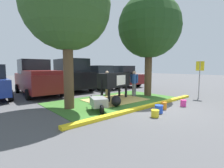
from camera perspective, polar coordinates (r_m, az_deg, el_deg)
The scene contains 20 objects.
ground_plane at distance 7.91m, azimuth 14.78°, elevation -7.87°, with size 80.00×80.00×0.00m, color #4C4C4F.
grass_island at distance 9.13m, azimuth 1.09°, elevation -5.79°, with size 7.07×4.02×0.02m, color #386B28.
curb_yellow at distance 7.69m, azimuth 12.05°, elevation -7.73°, with size 8.27×0.24×0.12m, color yellow.
hay_bedding at distance 9.24m, azimuth 1.23°, elevation -5.55°, with size 3.20×2.40×0.04m, color tan.
shade_tree_left at distance 7.86m, azimuth -15.66°, elevation 24.84°, with size 3.76×3.76×6.35m.
shade_tree_right at distance 11.16m, azimuth 12.94°, elevation 18.96°, with size 3.95×3.95×6.42m.
cow_holstein at distance 9.40m, azimuth 1.32°, elevation 1.38°, with size 3.09×1.19×1.57m.
calf_lying at distance 7.93m, azimuth 1.43°, elevation -5.88°, with size 1.12×1.18×0.48m.
person_handler at distance 10.52m, azimuth 7.78°, elevation 0.48°, with size 0.34×0.49×1.64m.
person_visitor_near at distance 10.65m, azimuth -1.72°, elevation 0.57°, with size 0.45×0.34×1.63m.
wheelbarrow at distance 6.88m, azimuth -4.69°, elevation -6.43°, with size 1.02×1.59×0.63m.
parking_sign at distance 11.06m, azimuth 28.49°, elevation 3.65°, with size 0.14×0.44×2.22m.
bucket_yellow at distance 6.35m, azimuth 14.92°, elevation -9.91°, with size 0.31×0.31×0.28m.
bucket_blue at distance 6.92m, azimuth 16.16°, elevation -8.42°, with size 0.34×0.34×0.33m.
bucket_orange at distance 7.58m, azimuth 17.79°, elevation -7.21°, with size 0.27×0.27×0.33m.
bucket_pink at distance 8.46m, azimuth 23.80°, elevation -6.13°, with size 0.28×0.28×0.32m.
pickup_truck_maroon at distance 12.27m, azimuth -24.77°, elevation 1.86°, with size 2.38×5.48×2.42m.
suv_black at distance 13.41m, azimuth -14.22°, elevation 3.17°, with size 2.26×4.67×2.52m.
hatchback_white at distance 14.52m, azimuth -4.62°, elevation 2.38°, with size 2.16×4.47×2.02m.
sedan_red at distance 16.29m, azimuth 3.38°, elevation 2.76°, with size 2.16×4.47×2.02m.
Camera 1 is at (-6.39, -4.29, 1.84)m, focal length 25.98 mm.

